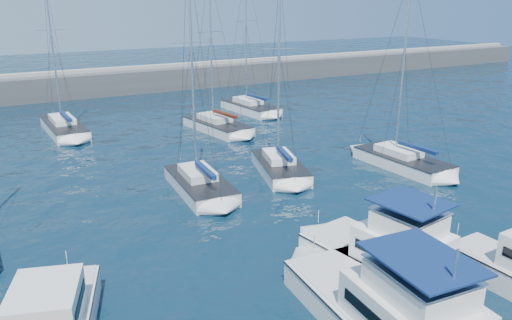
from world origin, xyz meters
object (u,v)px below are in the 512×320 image
motor_yacht_port_inner (396,320)px  sailboat_mid_b (200,184)px  sailboat_back_c (250,107)px  sailboat_mid_c (280,167)px  sailboat_mid_e (402,161)px  sailboat_back_b (217,126)px  motor_yacht_stbd_inner (390,258)px  sailboat_back_a (64,127)px

motor_yacht_port_inner → sailboat_mid_b: 18.37m
sailboat_back_c → sailboat_mid_b: bearing=-132.8°
sailboat_mid_c → sailboat_back_c: 21.32m
sailboat_mid_e → sailboat_back_c: sailboat_back_c is taller
sailboat_mid_c → sailboat_back_b: 13.86m
sailboat_back_c → motor_yacht_stbd_inner: bearing=-114.6°
sailboat_mid_c → sailboat_back_b: (0.97, 13.82, -0.01)m
motor_yacht_stbd_inner → sailboat_back_c: (10.80, 35.07, -0.59)m
motor_yacht_stbd_inner → sailboat_back_a: bearing=95.6°
motor_yacht_stbd_inner → sailboat_mid_b: sailboat_mid_b is taller
motor_yacht_port_inner → sailboat_mid_c: 19.83m
sailboat_mid_c → sailboat_mid_e: 9.77m
sailboat_back_a → sailboat_back_b: size_ratio=1.02×
sailboat_mid_b → sailboat_mid_e: (15.90, -2.71, -0.02)m
sailboat_mid_e → sailboat_back_a: (-21.85, 23.48, -0.00)m
motor_yacht_port_inner → sailboat_mid_c: sailboat_mid_c is taller
sailboat_mid_c → sailboat_mid_e: size_ratio=0.98×
sailboat_mid_c → sailboat_back_a: bearing=137.3°
sailboat_mid_e → sailboat_mid_b: bearing=166.0°
sailboat_mid_c → sailboat_back_a: sailboat_back_a is taller
motor_yacht_port_inner → sailboat_back_a: (-6.57, 39.13, -0.61)m
motor_yacht_stbd_inner → sailboat_mid_c: sailboat_mid_c is taller
sailboat_mid_c → sailboat_back_c: sailboat_back_c is taller
motor_yacht_stbd_inner → motor_yacht_port_inner: bearing=-139.3°
motor_yacht_port_inner → motor_yacht_stbd_inner: size_ratio=1.22×
motor_yacht_stbd_inner → sailboat_back_b: size_ratio=0.56×
motor_yacht_port_inner → sailboat_back_a: bearing=103.2°
motor_yacht_stbd_inner → sailboat_back_a: size_ratio=0.54×
sailboat_back_a → sailboat_back_c: size_ratio=0.96×
sailboat_mid_c → sailboat_mid_b: bearing=-160.3°
sailboat_back_b → sailboat_back_c: (6.81, 6.03, 0.02)m
sailboat_mid_c → sailboat_back_b: sailboat_back_b is taller
motor_yacht_port_inner → sailboat_mid_c: size_ratio=0.71×
motor_yacht_stbd_inner → sailboat_mid_e: sailboat_mid_e is taller
sailboat_mid_b → sailboat_back_a: bearing=109.1°
motor_yacht_port_inner → sailboat_back_a: sailboat_back_a is taller
sailboat_mid_e → sailboat_back_a: size_ratio=0.96×
sailboat_back_a → sailboat_back_c: 20.41m
motor_yacht_port_inner → sailboat_mid_e: sailboat_mid_e is taller
sailboat_mid_b → motor_yacht_stbd_inner: bearing=-72.9°
motor_yacht_port_inner → sailboat_back_b: 33.44m
sailboat_mid_e → motor_yacht_stbd_inner: bearing=-139.9°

